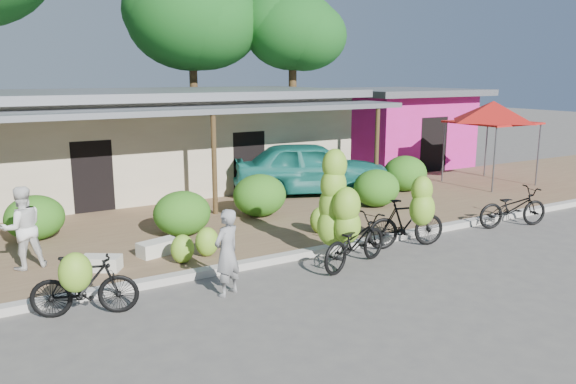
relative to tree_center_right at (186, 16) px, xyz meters
name	(u,v)px	position (x,y,z in m)	size (l,w,h in m)	color
ground	(348,290)	(-3.31, -16.61, -6.37)	(100.00, 100.00, 0.00)	#504D4A
sidewalk	(233,225)	(-3.31, -11.61, -6.31)	(60.00, 6.00, 0.12)	brown
curb	(292,256)	(-3.31, -14.61, -6.30)	(60.00, 0.25, 0.15)	#A8A399
shop_main	(158,138)	(-3.31, -5.68, -4.65)	(13.00, 8.50, 3.35)	#C6B696
shop_pink	(393,126)	(7.19, -5.62, -4.70)	(6.00, 6.00, 3.25)	#C21D88
tree_center_right	(186,16)	(0.00, 0.00, 0.00)	(5.76, 5.68, 8.54)	#4A381D
tree_near_right	(288,29)	(4.00, -2.00, -0.54)	(4.47, 4.29, 7.50)	#4A381D
hedge_1	(35,218)	(-7.87, -10.67, -5.74)	(1.33, 1.20, 1.04)	#1B5A14
hedge_2	(182,213)	(-4.82, -12.06, -5.72)	(1.36, 1.23, 1.06)	#1B5A14
hedge_3	(260,195)	(-2.38, -11.36, -5.69)	(1.46, 1.31, 1.14)	#1B5A14
hedge_4	(376,188)	(1.05, -12.06, -5.72)	(1.38, 1.24, 1.07)	#1B5A14
hedge_5	(405,173)	(3.27, -10.80, -5.68)	(1.48, 1.33, 1.15)	#1B5A14
red_canopy	(493,112)	(6.66, -11.33, -3.76)	(3.50, 3.50, 2.86)	#59595E
bike_left	(83,284)	(-7.70, -15.42, -5.80)	(1.77, 1.33, 1.28)	black
bike_center	(346,223)	(-2.51, -15.43, -5.50)	(2.13, 1.49, 2.39)	black
bike_right	(410,219)	(-0.67, -15.33, -5.66)	(1.96, 1.36, 1.76)	black
bike_far_right	(513,207)	(2.92, -15.26, -5.86)	(2.08, 1.15, 1.03)	black
loose_banana_a	(182,249)	(-5.52, -13.99, -5.96)	(0.48, 0.41, 0.60)	#8CB52D
loose_banana_b	(207,242)	(-4.92, -13.82, -5.94)	(0.50, 0.43, 0.63)	#8CB52D
loose_banana_c	(320,220)	(-1.90, -13.56, -5.94)	(0.51, 0.43, 0.64)	#8CB52D
sack_near	(158,248)	(-5.78, -13.19, -6.10)	(0.85, 0.40, 0.30)	beige
sack_far	(101,263)	(-7.04, -13.57, -6.11)	(0.75, 0.38, 0.28)	beige
vendor	(227,253)	(-5.31, -15.71, -5.58)	(0.58, 0.38, 1.58)	gray
bystander	(22,228)	(-8.30, -12.71, -5.43)	(0.80, 0.62, 1.65)	silver
teal_van	(311,168)	(0.39, -9.61, -5.41)	(1.99, 4.94, 1.68)	#186D63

